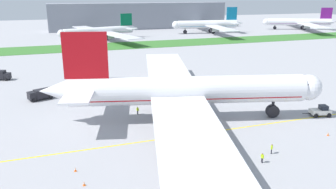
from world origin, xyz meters
TOP-DOWN VIEW (x-y plane):
  - ground_plane at (0.00, 0.00)m, footprint 600.00×600.00m
  - apron_taxi_line at (0.00, -3.24)m, footprint 280.00×0.36m
  - grass_median_strip at (0.00, 108.75)m, footprint 320.00×24.00m
  - airliner_foreground at (-0.47, 4.49)m, footprint 55.41×89.55m
  - pushback_tug at (27.68, -2.88)m, footprint 5.95×3.44m
  - ground_crew_wingwalker_port at (-8.51, 10.51)m, footprint 0.45×0.52m
  - ground_crew_marshaller_front at (4.04, -16.65)m, footprint 0.33×0.54m
  - ground_crew_wingwalker_starboard at (7.24, -14.52)m, footprint 0.49×0.47m
  - traffic_cone_near_nose at (-22.27, -14.28)m, footprint 0.36×0.36m
  - traffic_cone_port_wing at (21.38, -11.73)m, footprint 0.36×0.36m
  - traffic_cone_starboard_wing at (-23.06, -9.96)m, footprint 0.36×0.36m
  - service_truck_baggage_loader at (-27.94, 28.64)m, footprint 6.39×4.32m
  - service_truck_fuel_bowser at (-39.68, 53.19)m, footprint 6.28×4.21m
  - parked_airliner_far_centre at (2.61, 135.06)m, footprint 46.02×75.35m
  - parked_airliner_far_right at (72.16, 143.91)m, footprint 47.21×74.83m
  - parked_airliner_far_outer at (142.96, 143.33)m, footprint 48.54×80.02m
  - terminal_building at (38.73, 188.30)m, footprint 126.51×20.00m

SIDE VIEW (x-z plane):
  - ground_plane at x=0.00m, z-range 0.00..0.00m
  - apron_taxi_line at x=0.00m, z-range 0.00..0.01m
  - grass_median_strip at x=0.00m, z-range 0.00..0.10m
  - traffic_cone_near_nose at x=-22.27m, z-range -0.01..0.57m
  - traffic_cone_port_wing at x=21.38m, z-range -0.01..0.57m
  - traffic_cone_starboard_wing at x=-23.06m, z-range -0.01..0.57m
  - ground_crew_marshaller_front at x=4.04m, z-range 0.17..1.76m
  - ground_crew_wingwalker_starboard at x=7.24m, z-range 0.18..1.84m
  - ground_crew_wingwalker_port at x=-8.51m, z-range 0.18..1.89m
  - pushback_tug at x=27.68m, z-range -0.10..2.18m
  - service_truck_baggage_loader at x=-27.94m, z-range 0.16..2.66m
  - service_truck_fuel_bowser at x=-39.68m, z-range 0.11..2.98m
  - parked_airliner_far_centre at x=2.61m, z-range -2.19..11.44m
  - parked_airliner_far_outer at x=142.96m, z-range -2.41..12.60m
  - parked_airliner_far_right at x=72.16m, z-range -2.59..13.55m
  - airliner_foreground at x=-0.47m, z-range -2.88..15.05m
  - terminal_building at x=38.73m, z-range 0.00..18.00m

